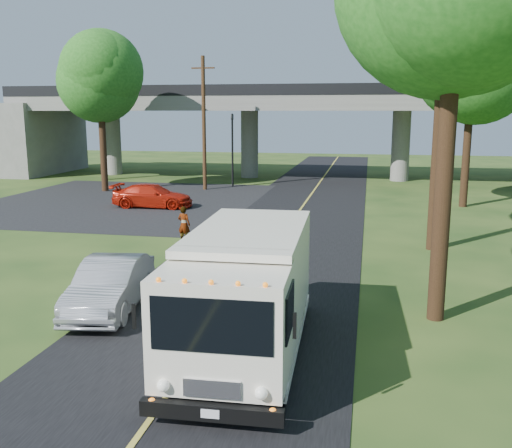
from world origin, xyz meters
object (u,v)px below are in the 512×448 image
(tree_left_far, at_px, (101,83))
(silver_sedan, at_px, (110,285))
(utility_pole, at_px, (204,123))
(tree_right_far, at_px, (478,56))
(pedestrian, at_px, (184,224))
(traffic_signal, at_px, (232,142))
(step_van, at_px, (245,290))
(tree_left_lot, at_px, (101,72))
(red_sedan, at_px, (153,196))

(tree_left_far, height_order, silver_sedan, tree_left_far)
(utility_pole, height_order, tree_right_far, tree_right_far)
(silver_sedan, height_order, pedestrian, pedestrian)
(traffic_signal, bearing_deg, step_van, -75.93)
(tree_left_lot, relative_size, tree_left_far, 1.06)
(traffic_signal, bearing_deg, silver_sedan, -83.85)
(traffic_signal, relative_size, tree_left_lot, 0.50)
(tree_right_far, xyz_separation_m, tree_left_far, (-26.00, 8.00, -0.85))
(tree_left_lot, xyz_separation_m, pedestrian, (9.99, -13.61, -7.14))
(step_van, xyz_separation_m, silver_sedan, (-4.26, 2.16, -0.81))
(traffic_signal, distance_m, red_sedan, 10.31)
(tree_left_far, distance_m, pedestrian, 24.46)
(step_van, distance_m, pedestrian, 11.49)
(utility_pole, distance_m, tree_right_far, 17.61)
(red_sedan, height_order, silver_sedan, silver_sedan)
(traffic_signal, distance_m, step_van, 29.08)
(tree_left_lot, xyz_separation_m, red_sedan, (5.47, -5.55, -7.24))
(tree_left_lot, bearing_deg, traffic_signal, 28.11)
(utility_pole, bearing_deg, tree_right_far, -14.00)
(tree_left_lot, height_order, red_sedan, tree_left_lot)
(tree_left_lot, bearing_deg, utility_pole, 18.97)
(traffic_signal, relative_size, tree_right_far, 0.47)
(tree_right_far, relative_size, pedestrian, 7.18)
(silver_sedan, bearing_deg, tree_left_lot, 107.57)
(traffic_signal, distance_m, tree_left_lot, 10.01)
(red_sedan, xyz_separation_m, silver_sedan, (5.13, -16.29, 0.05))
(traffic_signal, xyz_separation_m, silver_sedan, (2.80, -26.00, -2.49))
(utility_pole, bearing_deg, tree_left_lot, -161.03)
(traffic_signal, height_order, tree_right_far, tree_right_far)
(traffic_signal, relative_size, silver_sedan, 1.21)
(utility_pole, distance_m, red_sedan, 8.70)
(utility_pole, relative_size, pedestrian, 5.88)
(traffic_signal, height_order, silver_sedan, traffic_signal)
(utility_pole, xyz_separation_m, tree_left_far, (-9.29, 3.84, 2.86))
(pedestrian, bearing_deg, utility_pole, -63.45)
(traffic_signal, bearing_deg, red_sedan, -103.49)
(traffic_signal, height_order, pedestrian, traffic_signal)
(tree_left_lot, distance_m, silver_sedan, 25.31)
(step_van, relative_size, silver_sedan, 1.57)
(utility_pole, bearing_deg, pedestrian, -76.80)
(traffic_signal, xyz_separation_m, tree_left_far, (-10.79, 1.84, 4.25))
(utility_pole, bearing_deg, traffic_signal, 53.13)
(silver_sedan, bearing_deg, red_sedan, 99.17)
(tree_left_lot, bearing_deg, tree_right_far, -4.97)
(red_sedan, bearing_deg, tree_right_far, -80.38)
(tree_left_far, xyz_separation_m, red_sedan, (8.47, -11.55, -6.79))
(utility_pole, xyz_separation_m, pedestrian, (3.70, -15.78, -3.83))
(traffic_signal, xyz_separation_m, tree_left_lot, (-7.79, -4.16, 4.70))
(utility_pole, height_order, pedestrian, utility_pole)
(utility_pole, xyz_separation_m, tree_left_lot, (-6.29, -2.16, 3.31))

